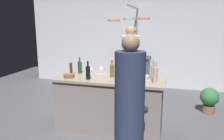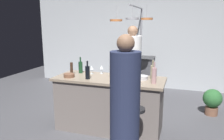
# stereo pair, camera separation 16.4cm
# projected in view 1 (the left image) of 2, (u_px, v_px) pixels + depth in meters

# --- Properties ---
(ground_plane) EXTENTS (9.00, 9.00, 0.00)m
(ground_plane) POSITION_uv_depth(u_px,v_px,m) (110.00, 129.00, 3.82)
(ground_plane) COLOR #4C4C51
(back_wall) EXTENTS (6.40, 0.16, 2.60)m
(back_wall) POSITION_uv_depth(u_px,v_px,m) (138.00, 40.00, 6.24)
(back_wall) COLOR #B2B7BC
(back_wall) RESTS_ON ground_plane
(kitchen_island) EXTENTS (1.80, 0.72, 0.90)m
(kitchen_island) POSITION_uv_depth(u_px,v_px,m) (110.00, 104.00, 3.73)
(kitchen_island) COLOR slate
(kitchen_island) RESTS_ON ground_plane
(stove_range) EXTENTS (0.80, 0.64, 0.89)m
(stove_range) POSITION_uv_depth(u_px,v_px,m) (135.00, 73.00, 6.04)
(stove_range) COLOR #47474C
(stove_range) RESTS_ON ground_plane
(chef) EXTENTS (0.36, 0.36, 1.73)m
(chef) POSITION_uv_depth(u_px,v_px,m) (130.00, 71.00, 4.59)
(chef) COLOR white
(chef) RESTS_ON ground_plane
(bar_stool_right) EXTENTS (0.28, 0.28, 0.68)m
(bar_stool_right) POSITION_uv_depth(u_px,v_px,m) (138.00, 129.00, 3.01)
(bar_stool_right) COLOR #4C4C51
(bar_stool_right) RESTS_ON ground_plane
(guest_right) EXTENTS (0.35, 0.35, 1.66)m
(guest_right) POSITION_uv_depth(u_px,v_px,m) (129.00, 111.00, 2.61)
(guest_right) COLOR #262D4C
(guest_right) RESTS_ON ground_plane
(overhead_pot_rack) EXTENTS (0.91, 1.50, 2.17)m
(overhead_pot_rack) POSITION_uv_depth(u_px,v_px,m) (131.00, 27.00, 5.17)
(overhead_pot_rack) COLOR gray
(overhead_pot_rack) RESTS_ON ground_plane
(potted_plant) EXTENTS (0.36, 0.36, 0.52)m
(potted_plant) POSITION_uv_depth(u_px,v_px,m) (209.00, 99.00, 4.43)
(potted_plant) COLOR brown
(potted_plant) RESTS_ON ground_plane
(pepper_mill) EXTENTS (0.05, 0.05, 0.21)m
(pepper_mill) POSITION_uv_depth(u_px,v_px,m) (71.00, 69.00, 3.83)
(pepper_mill) COLOR #382319
(pepper_mill) RESTS_ON kitchen_island
(wine_bottle_green) EXTENTS (0.07, 0.07, 0.29)m
(wine_bottle_green) POSITION_uv_depth(u_px,v_px,m) (80.00, 67.00, 3.94)
(wine_bottle_green) COLOR #193D23
(wine_bottle_green) RESTS_ON kitchen_island
(wine_bottle_dark) EXTENTS (0.07, 0.07, 0.29)m
(wine_bottle_dark) POSITION_uv_depth(u_px,v_px,m) (88.00, 72.00, 3.52)
(wine_bottle_dark) COLOR black
(wine_bottle_dark) RESTS_ON kitchen_island
(wine_bottle_rose) EXTENTS (0.07, 0.07, 0.32)m
(wine_bottle_rose) POSITION_uv_depth(u_px,v_px,m) (155.00, 75.00, 3.30)
(wine_bottle_rose) COLOR #B78C8E
(wine_bottle_rose) RESTS_ON kitchen_island
(wine_bottle_white) EXTENTS (0.07, 0.07, 0.31)m
(wine_bottle_white) POSITION_uv_depth(u_px,v_px,m) (153.00, 71.00, 3.55)
(wine_bottle_white) COLOR gray
(wine_bottle_white) RESTS_ON kitchen_island
(wine_bottle_amber) EXTENTS (0.07, 0.07, 0.29)m
(wine_bottle_amber) POSITION_uv_depth(u_px,v_px,m) (112.00, 71.00, 3.66)
(wine_bottle_amber) COLOR brown
(wine_bottle_amber) RESTS_ON kitchen_island
(wine_glass_near_right_guest) EXTENTS (0.07, 0.07, 0.15)m
(wine_glass_near_right_guest) POSITION_uv_depth(u_px,v_px,m) (91.00, 68.00, 3.88)
(wine_glass_near_right_guest) COLOR silver
(wine_glass_near_right_guest) RESTS_ON kitchen_island
(wine_glass_near_left_guest) EXTENTS (0.07, 0.07, 0.15)m
(wine_glass_near_left_guest) POSITION_uv_depth(u_px,v_px,m) (101.00, 68.00, 3.92)
(wine_glass_near_left_guest) COLOR silver
(wine_glass_near_left_guest) RESTS_ON kitchen_island
(mixing_bowl_wooden) EXTENTS (0.18, 0.18, 0.06)m
(mixing_bowl_wooden) POSITION_uv_depth(u_px,v_px,m) (69.00, 76.00, 3.64)
(mixing_bowl_wooden) COLOR brown
(mixing_bowl_wooden) RESTS_ON kitchen_island
(mixing_bowl_steel) EXTENTS (0.19, 0.19, 0.06)m
(mixing_bowl_steel) POSITION_uv_depth(u_px,v_px,m) (143.00, 77.00, 3.55)
(mixing_bowl_steel) COLOR #B7B7BC
(mixing_bowl_steel) RESTS_ON kitchen_island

